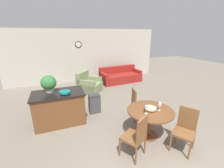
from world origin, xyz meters
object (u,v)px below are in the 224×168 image
Objects in this scene: dining_table at (150,116)px; armchair at (89,85)px; fruit_bowl at (150,108)px; teal_bowl at (65,92)px; couch at (120,77)px; dining_chair_far_side at (137,103)px; wine_glass_right at (160,105)px; kitchen_island at (60,108)px; potted_plant at (49,83)px; trash_bin at (95,104)px; wine_glass_left at (147,108)px; dining_chair_near_left at (137,135)px; dining_chair_near_right at (185,128)px.

armchair reaches higher than dining_table.
teal_bowl reaches higher than fruit_bowl.
couch is at bearing 74.80° from dining_table.
teal_bowl is at bearing -90.30° from dining_chair_far_side.
fruit_bowl is at bearing 5.66° from dining_chair_far_side.
kitchen_island is (-2.21, 1.53, -0.41)m from wine_glass_right.
kitchen_island reaches higher than couch.
dining_table is 2.37× the size of potted_plant.
wine_glass_right is (0.19, -0.08, 0.31)m from dining_table.
armchair is (0.26, 1.95, -0.02)m from trash_bin.
trash_bin is at bearing 113.62° from wine_glass_left.
dining_chair_near_left is (-0.64, -0.47, -0.04)m from dining_table.
dining_chair_far_side is at bearing -111.93° from couch.
couch is at bearing 77.40° from wine_glass_right.
dining_chair_near_right is 3.03m from teal_bowl.
fruit_bowl is 1.36× the size of wine_glass_right.
teal_bowl reaches higher than dining_chair_near_left.
trash_bin is at bearing 119.96° from fruit_bowl.
dining_chair_near_right is 3.56m from potted_plant.
dining_chair_near_right is 0.71m from wine_glass_right.
armchair is at bearing 63.77° from teal_bowl.
dining_chair_far_side is at bearing 71.15° from wine_glass_left.
wine_glass_left is (-0.18, -0.10, 0.10)m from fruit_bowl.
kitchen_island is at bearing -169.09° from trash_bin.
dining_chair_near_left reaches higher than couch.
dining_chair_near_right is 2.70m from trash_bin.
dining_chair_near_right is at bearing -39.15° from wine_glass_left.
dining_chair_far_side is 0.83m from fruit_bowl.
wine_glass_right is (-0.28, 0.55, 0.35)m from dining_chair_near_right.
couch is at bearing 45.86° from teal_bowl.
trash_bin is (-0.76, 1.75, -0.56)m from wine_glass_left.
kitchen_island is (-1.83, 1.54, -0.41)m from wine_glass_left.
fruit_bowl is (-0.12, -0.78, 0.25)m from dining_chair_far_side.
wine_glass_right is at bearing -4.19° from dining_chair_near_right.
armchair is (1.53, 1.99, -0.88)m from potted_plant.
dining_table is 1.77× the size of trash_bin.
dining_chair_near_left is 4.83× the size of wine_glass_right.
potted_plant is (-2.22, 1.61, 0.40)m from fruit_bowl.
wine_glass_left is at bearing -4.71° from dining_chair_far_side.
armchair reaches higher than trash_bin.
dining_chair_far_side is at bearing -17.21° from kitchen_island.
trash_bin is at bearing -146.51° from armchair.
wine_glass_right is (0.19, -0.08, 0.10)m from fruit_bowl.
dining_chair_near_right is 3.24m from kitchen_island.
couch is (3.42, 2.80, -0.89)m from potted_plant.
teal_bowl reaches higher than trash_bin.
couch is (1.00, 4.49, -0.60)m from wine_glass_right.
teal_bowl is at bearing 139.99° from wine_glass_left.
wine_glass_right is (0.83, 0.39, 0.35)m from dining_chair_near_left.
fruit_bowl is 2.25m from teal_bowl.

